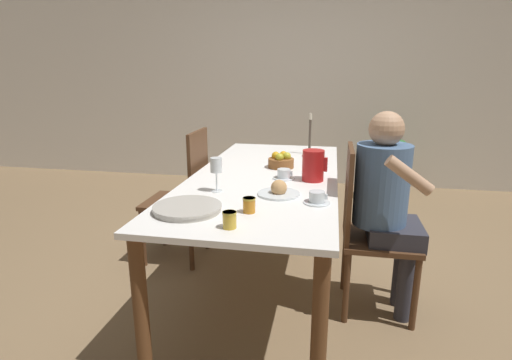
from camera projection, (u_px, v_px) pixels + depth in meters
name	position (u px, v px, depth m)	size (l,w,h in m)	color
ground_plane	(265.00, 277.00, 2.80)	(20.00, 20.00, 0.00)	#7F6647
wall_back	(300.00, 79.00, 4.92)	(10.00, 0.06, 2.60)	silver
dining_table	(265.00, 187.00, 2.62)	(0.92, 2.16, 0.75)	white
chair_person_side	(367.00, 227.00, 2.33)	(0.42, 0.42, 0.99)	#51331E
chair_opposite	(184.00, 193.00, 2.96)	(0.42, 0.42, 0.99)	#51331E
person_seated	(387.00, 198.00, 2.24)	(0.39, 0.41, 1.19)	#33333D
red_pitcher	(313.00, 165.00, 2.43)	(0.16, 0.13, 0.19)	red
wine_glass_water	(216.00, 167.00, 2.20)	(0.07, 0.07, 0.19)	white
teacup_near_person	(317.00, 198.00, 2.03)	(0.14, 0.14, 0.06)	silver
teacup_across	(284.00, 175.00, 2.49)	(0.14, 0.14, 0.06)	silver
serving_tray	(187.00, 208.00, 1.92)	(0.33, 0.33, 0.03)	#B7B2A8
bread_plate	(279.00, 191.00, 2.17)	(0.23, 0.23, 0.09)	silver
jam_jar_amber	(230.00, 219.00, 1.71)	(0.06, 0.06, 0.07)	gold
jam_jar_red	(249.00, 204.00, 1.90)	(0.06, 0.06, 0.07)	#C67A1E
fruit_bowl	(281.00, 161.00, 2.78)	(0.18, 0.18, 0.11)	brown
candlestick_tall	(310.00, 138.00, 3.21)	(0.06, 0.06, 0.33)	#4C4238
potted_plant	(393.00, 160.00, 4.37)	(0.40, 0.40, 0.69)	#A8603D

